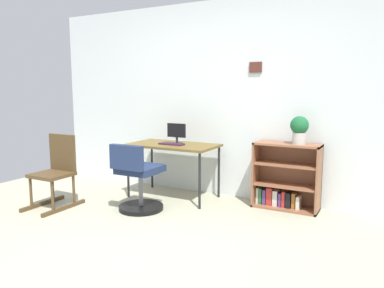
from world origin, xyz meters
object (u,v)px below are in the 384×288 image
(potted_plant_on_shelf, at_px, (299,129))
(rocking_chair, at_px, (56,170))
(desk, at_px, (173,148))
(office_chair, at_px, (138,181))
(keyboard, at_px, (172,144))
(monitor, at_px, (177,133))
(bookshelf_low, at_px, (286,179))

(potted_plant_on_shelf, bearing_deg, rocking_chair, -155.31)
(desk, xyz_separation_m, potted_plant_on_shelf, (1.54, 0.20, 0.31))
(potted_plant_on_shelf, bearing_deg, office_chair, -151.46)
(rocking_chair, bearing_deg, keyboard, 41.06)
(monitor, xyz_separation_m, keyboard, (-0.01, -0.12, -0.13))
(rocking_chair, bearing_deg, monitor, 44.28)
(keyboard, bearing_deg, bookshelf_low, 13.14)
(desk, distance_m, office_chair, 0.74)
(desk, relative_size, bookshelf_low, 1.44)
(desk, bearing_deg, keyboard, -76.73)
(desk, relative_size, keyboard, 3.42)
(keyboard, distance_m, potted_plant_on_shelf, 1.57)
(monitor, bearing_deg, desk, -112.71)
(bookshelf_low, relative_size, potted_plant_on_shelf, 2.44)
(monitor, bearing_deg, office_chair, -97.21)
(office_chair, bearing_deg, rocking_chair, -162.29)
(bookshelf_low, bearing_deg, potted_plant_on_shelf, -20.19)
(office_chair, height_order, bookshelf_low, office_chair)
(office_chair, distance_m, rocking_chair, 1.02)
(monitor, relative_size, bookshelf_low, 0.34)
(keyboard, xyz_separation_m, rocking_chair, (-1.05, -0.92, -0.27))
(desk, bearing_deg, potted_plant_on_shelf, 7.51)
(keyboard, height_order, rocking_chair, rocking_chair)
(monitor, xyz_separation_m, office_chair, (-0.09, -0.72, -0.49))
(desk, distance_m, bookshelf_low, 1.45)
(desk, distance_m, rocking_chair, 1.45)
(rocking_chair, distance_m, bookshelf_low, 2.73)
(keyboard, height_order, potted_plant_on_shelf, potted_plant_on_shelf)
(desk, height_order, keyboard, keyboard)
(monitor, xyz_separation_m, potted_plant_on_shelf, (1.52, 0.15, 0.12))
(bookshelf_low, xyz_separation_m, potted_plant_on_shelf, (0.15, -0.05, 0.61))
(monitor, relative_size, rocking_chair, 0.30)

